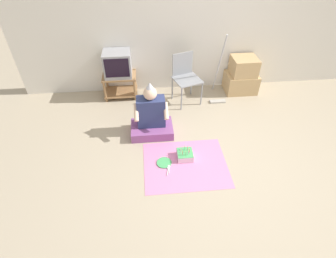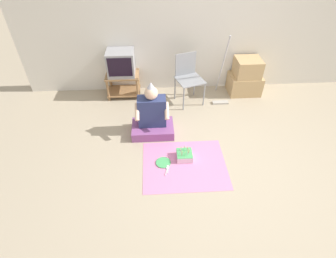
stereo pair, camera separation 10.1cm
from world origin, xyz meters
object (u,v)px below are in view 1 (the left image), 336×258
Objects in this scene: birthday_cake at (185,155)px; paper_plate at (164,163)px; cardboard_box_stack at (242,76)px; dust_mop at (218,81)px; tv at (118,64)px; folding_chair at (185,75)px; person_seated at (151,118)px.

birthday_cake reaches higher than paper_plate.
cardboard_box_stack is 0.56m from dust_mop.
cardboard_box_stack is 2.37m from paper_plate.
cardboard_box_stack is (2.23, -0.04, -0.33)m from tv.
paper_plate is (-0.50, -1.54, -0.48)m from folding_chair.
cardboard_box_stack is at bearing 31.73° from person_seated.
dust_mop is 1.42× the size of person_seated.
tv is 2.25m from cardboard_box_stack.
cardboard_box_stack reaches higher than paper_plate.
tv is 0.38× the size of dust_mop.
cardboard_box_stack is 2.12m from birthday_cake.
person_seated is (-0.63, -0.87, -0.22)m from folding_chair.
folding_chair is 1.55m from birthday_cake.
dust_mop reaches higher than tv.
dust_mop reaches higher than birthday_cake.
tv is 1.17m from folding_chair.
cardboard_box_stack is 3.27× the size of paper_plate.
birthday_cake is at bearing -127.89° from cardboard_box_stack.
paper_plate is at bearing -107.94° from folding_chair.
birthday_cake is at bearing -118.94° from dust_mop.
cardboard_box_stack is 0.77× the size of person_seated.
dust_mop is at bearing 34.25° from person_seated.
folding_chair is at bearing -169.85° from cardboard_box_stack.
tv is 0.70× the size of cardboard_box_stack.
person_seated is 4.24× the size of paper_plate.
dust_mop reaches higher than person_seated.
tv is at bearing 168.20° from folding_chair.
person_seated is 0.74m from paper_plate.
dust_mop is (-0.51, -0.24, 0.05)m from cardboard_box_stack.
folding_chair reaches higher than birthday_cake.
cardboard_box_stack is at bearing 10.15° from folding_chair.
tv is 0.55× the size of folding_chair.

